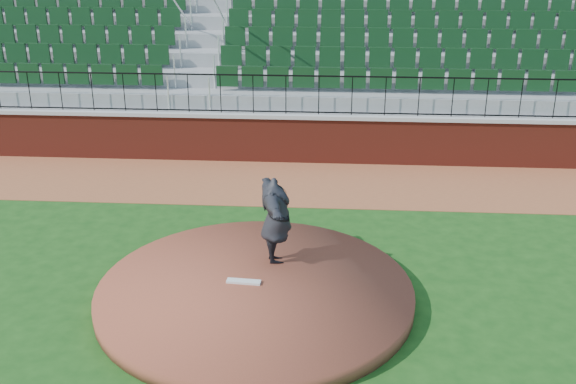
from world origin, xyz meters
name	(u,v)px	position (x,y,z in m)	size (l,w,h in m)	color
ground	(282,295)	(0.00, 0.00, 0.00)	(90.00, 90.00, 0.00)	#164213
warning_track	(299,182)	(0.00, 5.40, 0.01)	(34.00, 3.20, 0.01)	brown
field_wall	(302,140)	(0.00, 7.00, 0.60)	(34.00, 0.35, 1.20)	maroon
wall_cap	(302,116)	(0.00, 7.00, 1.25)	(34.00, 0.45, 0.10)	#B7B7B7
wall_railing	(302,95)	(0.00, 7.00, 1.80)	(34.00, 0.05, 1.00)	black
seating_stands	(307,56)	(0.00, 9.72, 2.30)	(34.00, 5.10, 4.60)	gray
concourse_wall	(311,27)	(0.00, 12.52, 2.75)	(34.00, 0.50, 5.50)	maroon
pitchers_mound	(255,293)	(-0.44, -0.17, 0.12)	(5.31, 5.31, 0.25)	brown
pitching_rubber	(244,282)	(-0.65, -0.06, 0.27)	(0.58, 0.15, 0.04)	silver
pitcher	(276,220)	(-0.16, 0.76, 1.05)	(1.98, 0.54, 1.61)	black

